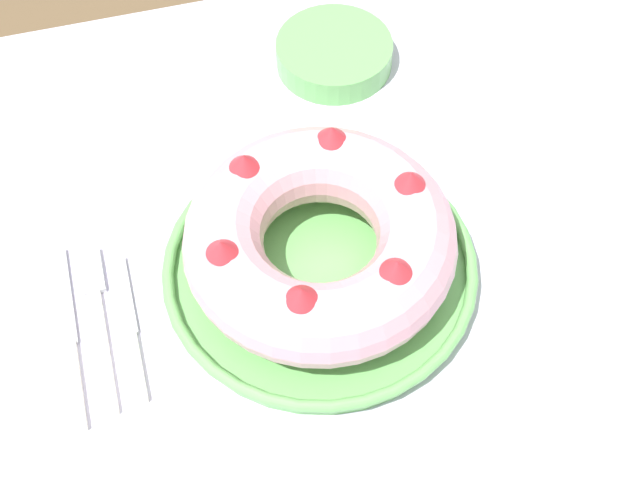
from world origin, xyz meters
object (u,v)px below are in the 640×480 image
object	(u,v)px
serving_dish	(320,269)
fork	(98,315)
serving_knife	(68,348)
side_bowl	(334,54)
bundt_cake	(320,240)
cake_knife	(129,337)

from	to	relation	value
serving_dish	fork	xyz separation A→B (m)	(-0.23, 0.01, -0.01)
serving_knife	fork	bearing A→B (deg)	43.23
side_bowl	fork	bearing A→B (deg)	-139.23
serving_knife	bundt_cake	bearing A→B (deg)	5.24
cake_knife	side_bowl	distance (m)	0.43
bundt_cake	cake_knife	size ratio (longest dim) A/B	1.61
fork	cake_knife	xyz separation A→B (m)	(0.03, -0.03, 0.00)
bundt_cake	serving_knife	bearing A→B (deg)	-176.23
serving_dish	side_bowl	distance (m)	0.31
serving_dish	serving_knife	size ratio (longest dim) A/B	1.55
serving_dish	bundt_cake	xyz separation A→B (m)	(-0.00, 0.00, 0.05)
fork	side_bowl	distance (m)	0.43
cake_knife	serving_dish	bearing A→B (deg)	11.34
fork	serving_knife	distance (m)	0.04
fork	side_bowl	size ratio (longest dim) A/B	1.34
bundt_cake	serving_knife	size ratio (longest dim) A/B	1.30
side_bowl	serving_knife	bearing A→B (deg)	-139.14
serving_dish	side_bowl	bearing A→B (deg)	71.44
bundt_cake	side_bowl	xyz separation A→B (m)	(0.10, 0.29, -0.05)
cake_knife	serving_knife	bearing A→B (deg)	-178.65
serving_dish	side_bowl	xyz separation A→B (m)	(0.10, 0.29, 0.00)
serving_knife	side_bowl	xyz separation A→B (m)	(0.36, 0.31, 0.01)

